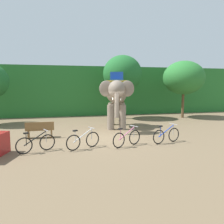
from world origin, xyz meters
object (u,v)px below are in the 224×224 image
at_px(elephant, 117,95).
at_px(bike_white, 83,140).
at_px(tree_center, 122,74).
at_px(bike_pink, 127,138).
at_px(tree_right, 184,78).
at_px(wooden_bench, 40,129).
at_px(bike_blue, 166,135).
at_px(bike_black, 36,143).

xyz_separation_m(elephant, bike_white, (-2.76, -4.58, -1.82)).
height_order(tree_center, bike_pink, tree_center).
height_order(tree_right, wooden_bench, tree_right).
relative_size(elephant, bike_blue, 2.57).
xyz_separation_m(elephant, wooden_bench, (-4.80, -1.90, -1.72)).
relative_size(elephant, bike_pink, 2.70).
xyz_separation_m(tree_right, bike_pink, (-7.65, -8.03, -3.11)).
bearing_deg(bike_pink, tree_right, 46.38).
height_order(bike_white, bike_pink, same).
height_order(tree_right, bike_white, tree_right).
height_order(bike_white, bike_blue, same).
bearing_deg(tree_right, bike_black, -145.54).
bearing_deg(tree_right, wooden_bench, -155.65).
bearing_deg(bike_pink, tree_center, 75.24).
height_order(elephant, bike_pink, elephant).
distance_m(bike_black, bike_pink, 4.06).
bearing_deg(bike_white, tree_right, 39.48).
height_order(elephant, wooden_bench, elephant).
xyz_separation_m(tree_right, bike_black, (-11.72, -8.04, -3.11)).
height_order(tree_center, bike_blue, tree_center).
relative_size(tree_center, wooden_bench, 3.56).
bearing_deg(elephant, bike_white, -121.09).
relative_size(elephant, bike_black, 2.68).
bearing_deg(bike_pink, elephant, 81.16).
bearing_deg(bike_blue, wooden_bench, 157.30).
distance_m(tree_right, wooden_bench, 13.23).
bearing_deg(elephant, tree_right, 26.18).
xyz_separation_m(bike_white, bike_pink, (2.04, -0.05, 0.00)).
distance_m(bike_black, bike_white, 2.02).
bearing_deg(bike_white, tree_center, 63.31).
height_order(tree_right, bike_black, tree_right).
bearing_deg(tree_center, tree_right, -6.35).
height_order(elephant, bike_blue, elephant).
xyz_separation_m(tree_right, elephant, (-6.94, -3.41, -1.29)).
relative_size(elephant, bike_white, 2.69).
bearing_deg(bike_pink, bike_black, -179.89).
height_order(tree_right, bike_blue, tree_right).
relative_size(bike_blue, wooden_bench, 1.10).
distance_m(elephant, bike_white, 5.65).
relative_size(bike_black, wooden_bench, 1.06).
relative_size(bike_pink, bike_blue, 0.95).
distance_m(tree_right, bike_white, 12.94).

